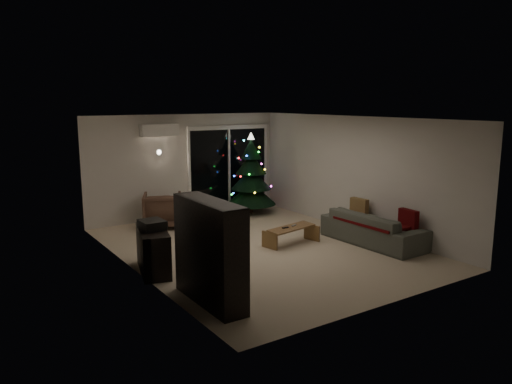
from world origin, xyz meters
TOP-DOWN VIEW (x-y plane):
  - room at (0.46, 1.49)m, footprint 6.50×7.51m
  - bookshelf at (-2.25, -1.79)m, footprint 0.76×1.53m
  - media_cabinet at (-2.25, -0.13)m, footprint 0.72×1.24m
  - stereo at (-2.25, -0.13)m, footprint 0.37×0.44m
  - armchair at (-0.93, 2.57)m, footprint 1.12×1.13m
  - ottoman at (-0.37, 1.86)m, footprint 0.55×0.55m
  - cardboard_box_a at (-1.10, 0.47)m, footprint 0.42×0.34m
  - cardboard_box_b at (-0.49, 0.67)m, footprint 0.53×0.49m
  - side_table at (0.27, 2.40)m, footprint 0.47×0.47m
  - floor_lamp at (-0.68, 3.32)m, footprint 0.26×0.26m
  - sofa at (2.05, -1.00)m, footprint 0.90×2.20m
  - sofa_throw at (1.95, -1.00)m, footprint 0.68×1.57m
  - cushion_a at (2.30, -0.35)m, footprint 0.16×0.43m
  - cushion_b at (2.30, -1.65)m, footprint 0.15×0.43m
  - coffee_table at (0.65, -0.14)m, footprint 1.17×0.60m
  - remote_a at (0.50, -0.14)m, footprint 0.14×0.04m
  - remote_b at (0.75, -0.09)m, footprint 0.14×0.08m
  - christmas_tree at (1.52, 2.66)m, footprint 1.38×1.38m

SIDE VIEW (x-z plane):
  - cardboard_box_a at x=-1.10m, z-range 0.00..0.27m
  - cardboard_box_b at x=-0.49m, z-range 0.00..0.30m
  - coffee_table at x=0.65m, z-range 0.00..0.35m
  - ottoman at x=-0.37m, z-range 0.00..0.48m
  - side_table at x=0.27m, z-range 0.00..0.51m
  - sofa at x=2.05m, z-range 0.00..0.64m
  - remote_a at x=0.50m, z-range 0.35..0.37m
  - remote_b at x=0.75m, z-range 0.35..0.37m
  - media_cabinet at x=-2.25m, z-range 0.00..0.73m
  - armchair at x=-0.93m, z-range 0.00..0.78m
  - sofa_throw at x=1.95m, z-range 0.43..0.49m
  - cushion_a at x=2.30m, z-range 0.37..0.78m
  - cushion_b at x=2.30m, z-range 0.37..0.78m
  - bookshelf at x=-2.25m, z-range 0.00..1.48m
  - stereo at x=-2.25m, z-range 0.73..0.89m
  - floor_lamp at x=-0.68m, z-range 0.00..1.65m
  - room at x=0.46m, z-range -0.28..2.32m
  - christmas_tree at x=1.52m, z-range 0.00..2.04m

